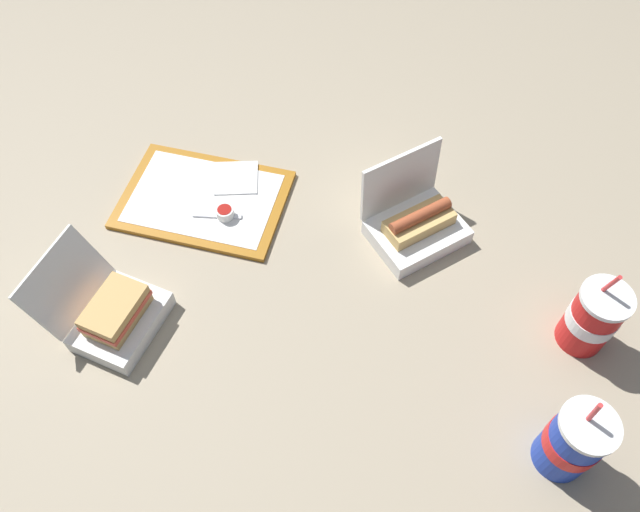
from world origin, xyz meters
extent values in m
plane|color=gray|center=(0.00, 0.00, 0.00)|extent=(3.20, 3.20, 0.00)
cube|color=#A56619|center=(0.31, -0.07, 0.01)|extent=(0.38, 0.28, 0.01)
cube|color=white|center=(0.31, -0.07, 0.01)|extent=(0.34, 0.24, 0.00)
cylinder|color=white|center=(0.24, -0.04, 0.03)|extent=(0.04, 0.04, 0.02)
cylinder|color=#9E140F|center=(0.24, -0.04, 0.04)|extent=(0.03, 0.03, 0.01)
cube|color=white|center=(0.26, -0.15, 0.02)|extent=(0.13, 0.13, 0.00)
cube|color=white|center=(0.26, -0.03, 0.02)|extent=(0.11, 0.04, 0.00)
cube|color=white|center=(-0.18, -0.12, 0.02)|extent=(0.24, 0.24, 0.04)
cube|color=white|center=(-0.12, -0.17, 0.11)|extent=(0.14, 0.15, 0.15)
cube|color=tan|center=(-0.18, -0.12, 0.06)|extent=(0.15, 0.16, 0.03)
cylinder|color=#9E4728|center=(-0.18, -0.12, 0.08)|extent=(0.12, 0.13, 0.03)
cylinder|color=yellow|center=(-0.18, -0.12, 0.09)|extent=(0.09, 0.10, 0.01)
cube|color=white|center=(0.33, 0.28, 0.02)|extent=(0.15, 0.19, 0.04)
cube|color=white|center=(0.44, 0.27, 0.10)|extent=(0.09, 0.19, 0.13)
cube|color=tan|center=(0.33, 0.28, 0.05)|extent=(0.09, 0.13, 0.02)
cube|color=#D64C38|center=(0.33, 0.28, 0.07)|extent=(0.10, 0.14, 0.01)
cube|color=tan|center=(0.33, 0.28, 0.08)|extent=(0.09, 0.13, 0.02)
cylinder|color=red|center=(-0.54, 0.03, 0.08)|extent=(0.09, 0.09, 0.15)
cylinder|color=white|center=(-0.54, 0.03, 0.08)|extent=(0.09, 0.09, 0.03)
cylinder|color=white|center=(-0.54, 0.03, 0.16)|extent=(0.10, 0.10, 0.01)
cylinder|color=red|center=(-0.54, 0.02, 0.19)|extent=(0.02, 0.02, 0.06)
cylinder|color=#1938B7|center=(-0.52, 0.28, 0.08)|extent=(0.09, 0.09, 0.16)
cylinder|color=red|center=(-0.52, 0.28, 0.09)|extent=(0.09, 0.09, 0.04)
cylinder|color=white|center=(-0.52, 0.28, 0.17)|extent=(0.10, 0.10, 0.01)
cylinder|color=red|center=(-0.52, 0.27, 0.20)|extent=(0.01, 0.01, 0.06)
camera|label=1|loc=(-0.22, 0.72, 1.12)|focal=35.00mm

